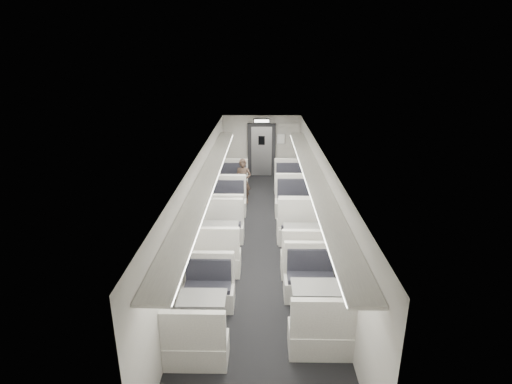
{
  "coord_description": "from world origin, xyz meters",
  "views": [
    {
      "loc": [
        0.03,
        -9.4,
        4.72
      ],
      "look_at": [
        -0.14,
        0.91,
        1.07
      ],
      "focal_mm": 28.0,
      "sensor_mm": 36.0,
      "label": 1
    }
  ],
  "objects_px": {
    "booth_right_a": "(291,189)",
    "booth_right_d": "(315,303)",
    "booth_left_c": "(219,240)",
    "exit_sign": "(262,121)",
    "booth_right_b": "(296,213)",
    "passenger": "(243,181)",
    "booth_right_c": "(302,242)",
    "booth_left_a": "(232,187)",
    "booth_left_d": "(203,314)",
    "booth_left_b": "(226,212)",
    "vestibule_door": "(262,150)"
  },
  "relations": [
    {
      "from": "booth_left_c",
      "to": "booth_right_c",
      "type": "relative_size",
      "value": 1.02
    },
    {
      "from": "booth_left_a",
      "to": "booth_right_d",
      "type": "xyz_separation_m",
      "value": [
        2.0,
        -6.6,
        0.01
      ]
    },
    {
      "from": "booth_left_c",
      "to": "booth_right_c",
      "type": "xyz_separation_m",
      "value": [
        2.0,
        -0.06,
        -0.01
      ]
    },
    {
      "from": "passenger",
      "to": "exit_sign",
      "type": "distance_m",
      "value": 3.03
    },
    {
      "from": "booth_right_a",
      "to": "booth_left_a",
      "type": "bearing_deg",
      "value": 174.29
    },
    {
      "from": "booth_left_c",
      "to": "passenger",
      "type": "height_order",
      "value": "passenger"
    },
    {
      "from": "booth_left_d",
      "to": "passenger",
      "type": "distance_m",
      "value": 6.45
    },
    {
      "from": "booth_right_a",
      "to": "booth_right_d",
      "type": "xyz_separation_m",
      "value": [
        0.0,
        -6.4,
        -0.01
      ]
    },
    {
      "from": "booth_left_d",
      "to": "exit_sign",
      "type": "xyz_separation_m",
      "value": [
        1.0,
        8.96,
        1.92
      ]
    },
    {
      "from": "passenger",
      "to": "vestibule_door",
      "type": "distance_m",
      "value": 3.09
    },
    {
      "from": "exit_sign",
      "to": "booth_right_d",
      "type": "bearing_deg",
      "value": -83.4
    },
    {
      "from": "booth_right_b",
      "to": "booth_right_d",
      "type": "distance_m",
      "value": 4.21
    },
    {
      "from": "booth_left_b",
      "to": "booth_right_d",
      "type": "relative_size",
      "value": 1.04
    },
    {
      "from": "booth_left_a",
      "to": "booth_left_c",
      "type": "height_order",
      "value": "booth_left_c"
    },
    {
      "from": "booth_left_c",
      "to": "exit_sign",
      "type": "distance_m",
      "value": 6.49
    },
    {
      "from": "booth_left_a",
      "to": "booth_right_c",
      "type": "relative_size",
      "value": 0.94
    },
    {
      "from": "booth_right_a",
      "to": "booth_right_d",
      "type": "distance_m",
      "value": 6.4
    },
    {
      "from": "booth_right_c",
      "to": "vestibule_door",
      "type": "distance_m",
      "value": 6.79
    },
    {
      "from": "booth_right_c",
      "to": "passenger",
      "type": "height_order",
      "value": "passenger"
    },
    {
      "from": "passenger",
      "to": "booth_right_c",
      "type": "bearing_deg",
      "value": -54.29
    },
    {
      "from": "booth_left_d",
      "to": "booth_right_c",
      "type": "xyz_separation_m",
      "value": [
        2.0,
        2.76,
        0.03
      ]
    },
    {
      "from": "booth_left_b",
      "to": "passenger",
      "type": "distance_m",
      "value": 1.86
    },
    {
      "from": "booth_right_c",
      "to": "booth_left_b",
      "type": "bearing_deg",
      "value": 136.84
    },
    {
      "from": "passenger",
      "to": "booth_right_d",
      "type": "bearing_deg",
      "value": -63.2
    },
    {
      "from": "exit_sign",
      "to": "booth_left_c",
      "type": "bearing_deg",
      "value": -99.26
    },
    {
      "from": "booth_right_b",
      "to": "booth_right_d",
      "type": "xyz_separation_m",
      "value": [
        0.0,
        -4.21,
        -0.04
      ]
    },
    {
      "from": "booth_left_b",
      "to": "booth_right_b",
      "type": "height_order",
      "value": "booth_right_b"
    },
    {
      "from": "exit_sign",
      "to": "booth_right_b",
      "type": "bearing_deg",
      "value": -77.3
    },
    {
      "from": "booth_right_c",
      "to": "vestibule_door",
      "type": "xyz_separation_m",
      "value": [
        -1.0,
        6.68,
        0.65
      ]
    },
    {
      "from": "booth_left_c",
      "to": "passenger",
      "type": "relative_size",
      "value": 1.52
    },
    {
      "from": "booth_left_a",
      "to": "exit_sign",
      "type": "bearing_deg",
      "value": 63.97
    },
    {
      "from": "booth_left_c",
      "to": "booth_left_d",
      "type": "height_order",
      "value": "booth_left_c"
    },
    {
      "from": "booth_right_b",
      "to": "booth_right_c",
      "type": "distance_m",
      "value": 1.76
    },
    {
      "from": "booth_right_b",
      "to": "vestibule_door",
      "type": "height_order",
      "value": "vestibule_door"
    },
    {
      "from": "booth_left_b",
      "to": "exit_sign",
      "type": "height_order",
      "value": "exit_sign"
    },
    {
      "from": "booth_left_b",
      "to": "booth_right_a",
      "type": "height_order",
      "value": "booth_left_b"
    },
    {
      "from": "booth_left_a",
      "to": "exit_sign",
      "type": "distance_m",
      "value": 2.97
    },
    {
      "from": "vestibule_door",
      "to": "booth_right_d",
      "type": "bearing_deg",
      "value": -83.75
    },
    {
      "from": "booth_right_d",
      "to": "booth_left_a",
      "type": "bearing_deg",
      "value": 106.86
    },
    {
      "from": "booth_left_a",
      "to": "booth_right_d",
      "type": "distance_m",
      "value": 6.9
    },
    {
      "from": "booth_left_c",
      "to": "booth_right_d",
      "type": "height_order",
      "value": "booth_left_c"
    },
    {
      "from": "booth_right_a",
      "to": "exit_sign",
      "type": "bearing_deg",
      "value": 113.98
    },
    {
      "from": "booth_left_a",
      "to": "booth_right_c",
      "type": "distance_m",
      "value": 4.6
    },
    {
      "from": "booth_right_b",
      "to": "exit_sign",
      "type": "distance_m",
      "value": 4.92
    },
    {
      "from": "booth_left_c",
      "to": "booth_right_b",
      "type": "distance_m",
      "value": 2.62
    },
    {
      "from": "booth_right_d",
      "to": "exit_sign",
      "type": "bearing_deg",
      "value": 96.6
    },
    {
      "from": "booth_left_a",
      "to": "booth_right_c",
      "type": "bearing_deg",
      "value": -64.24
    },
    {
      "from": "booth_right_b",
      "to": "passenger",
      "type": "height_order",
      "value": "passenger"
    },
    {
      "from": "vestibule_door",
      "to": "booth_left_d",
      "type": "bearing_deg",
      "value": -96.04
    },
    {
      "from": "passenger",
      "to": "exit_sign",
      "type": "xyz_separation_m",
      "value": [
        0.59,
        2.53,
        1.54
      ]
    }
  ]
}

